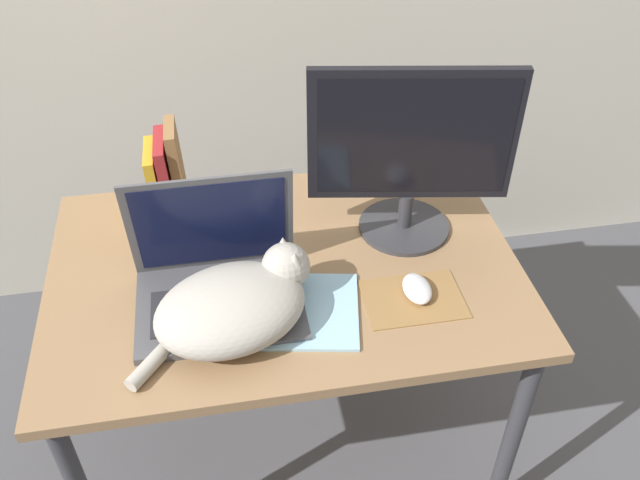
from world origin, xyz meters
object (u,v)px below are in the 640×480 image
object	(u,v)px
laptop	(217,280)
computer_mouse	(417,289)
cat	(236,304)
book_row	(167,175)
external_monitor	(411,151)
notepad	(310,310)

from	to	relation	value
laptop	computer_mouse	world-z (taller)	laptop
cat	book_row	xyz separation A→B (m)	(-0.14, 0.45, 0.04)
cat	external_monitor	distance (m)	0.55
external_monitor	cat	bearing A→B (deg)	-149.10
computer_mouse	cat	bearing A→B (deg)	-176.27
notepad	external_monitor	bearing A→B (deg)	41.51
book_row	notepad	size ratio (longest dim) A/B	0.93
cat	computer_mouse	xyz separation A→B (m)	(0.41, 0.03, -0.05)
laptop	external_monitor	xyz separation A→B (m)	(0.48, 0.17, 0.18)
cat	notepad	xyz separation A→B (m)	(0.16, 0.01, -0.06)
cat	book_row	size ratio (longest dim) A/B	1.67
computer_mouse	notepad	xyz separation A→B (m)	(-0.25, -0.01, -0.01)
computer_mouse	notepad	bearing A→B (deg)	-177.25
computer_mouse	book_row	distance (m)	0.70
cat	book_row	bearing A→B (deg)	107.10
cat	external_monitor	xyz separation A→B (m)	(0.45, 0.27, 0.17)
cat	laptop	bearing A→B (deg)	110.44
external_monitor	notepad	bearing A→B (deg)	-138.49
cat	notepad	bearing A→B (deg)	5.24
external_monitor	book_row	bearing A→B (deg)	162.62
external_monitor	book_row	distance (m)	0.63
cat	external_monitor	world-z (taller)	external_monitor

